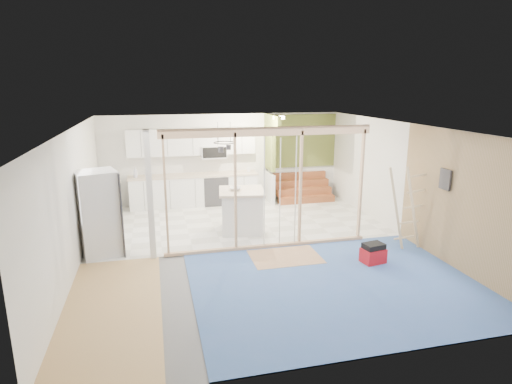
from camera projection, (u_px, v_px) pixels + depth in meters
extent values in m
cube|color=slate|center=(255.00, 249.00, 9.13)|extent=(7.00, 8.00, 0.01)
cube|color=white|center=(254.00, 127.00, 8.49)|extent=(7.00, 8.00, 0.01)
cube|color=white|center=(223.00, 159.00, 12.58)|extent=(7.00, 0.01, 2.60)
cube|color=white|center=(333.00, 269.00, 5.04)|extent=(7.00, 0.01, 2.60)
cube|color=white|center=(73.00, 201.00, 8.01)|extent=(0.01, 8.00, 2.60)
cube|color=white|center=(406.00, 181.00, 9.61)|extent=(0.01, 8.00, 2.60)
cube|color=silver|center=(237.00, 221.00, 11.01)|extent=(7.00, 4.00, 0.02)
cube|color=#41609F|center=(337.00, 285.00, 7.47)|extent=(5.00, 4.00, 0.02)
cube|color=tan|center=(112.00, 311.00, 6.61)|extent=(1.50, 4.00, 0.02)
cube|color=tan|center=(285.00, 257.00, 8.67)|extent=(1.40, 1.00, 0.01)
cube|color=tan|center=(269.00, 131.00, 8.59)|extent=(4.40, 0.09, 0.18)
cube|color=tan|center=(268.00, 246.00, 9.18)|extent=(4.40, 0.09, 0.06)
cube|color=silver|center=(150.00, 196.00, 8.33)|extent=(0.12, 0.14, 2.60)
cube|color=tan|center=(166.00, 195.00, 8.40)|extent=(0.04, 0.09, 2.40)
cube|color=tan|center=(235.00, 191.00, 8.72)|extent=(0.05, 0.09, 2.40)
cube|color=tan|center=(300.00, 187.00, 9.04)|extent=(0.04, 0.09, 2.40)
cube|color=tan|center=(361.00, 184.00, 9.36)|extent=(0.04, 0.09, 2.40)
cylinder|color=silver|center=(264.00, 194.00, 8.85)|extent=(0.02, 0.02, 2.35)
cylinder|color=silver|center=(296.00, 191.00, 9.05)|extent=(0.02, 0.02, 2.35)
cylinder|color=silver|center=(280.00, 192.00, 8.96)|extent=(0.02, 0.02, 2.35)
cube|color=white|center=(194.00, 191.00, 12.30)|extent=(3.60, 0.60, 0.88)
cube|color=beige|center=(194.00, 175.00, 12.19)|extent=(3.66, 0.64, 0.05)
cube|color=white|center=(107.00, 206.00, 10.74)|extent=(0.60, 1.60, 0.88)
cube|color=beige|center=(105.00, 188.00, 10.63)|extent=(0.64, 1.64, 0.05)
cube|color=white|center=(192.00, 142.00, 12.07)|extent=(3.60, 0.34, 0.75)
cube|color=white|center=(214.00, 152.00, 12.24)|extent=(0.72, 0.38, 0.36)
cube|color=black|center=(215.00, 153.00, 12.07)|extent=(0.68, 0.02, 0.30)
cube|color=olive|center=(270.00, 142.00, 12.33)|extent=(0.10, 0.90, 1.60)
cube|color=white|center=(269.00, 188.00, 12.66)|extent=(0.10, 0.90, 0.90)
cube|color=olive|center=(277.00, 125.00, 11.54)|extent=(0.10, 0.50, 0.50)
cube|color=olive|center=(301.00, 141.00, 12.99)|extent=(2.20, 0.04, 1.60)
cube|color=white|center=(300.00, 183.00, 13.31)|extent=(2.20, 0.04, 0.90)
cube|color=brown|center=(307.00, 200.00, 12.66)|extent=(1.70, 0.26, 0.20)
cube|color=brown|center=(304.00, 191.00, 12.85)|extent=(1.70, 0.26, 0.20)
cube|color=brown|center=(301.00, 183.00, 13.05)|extent=(1.70, 0.26, 0.20)
cube|color=brown|center=(298.00, 175.00, 13.24)|extent=(1.70, 0.26, 0.20)
torus|color=black|center=(224.00, 143.00, 10.35)|extent=(0.52, 0.52, 0.02)
cylinder|color=black|center=(218.00, 132.00, 10.25)|extent=(0.01, 0.01, 0.50)
cylinder|color=black|center=(230.00, 132.00, 10.32)|extent=(0.01, 0.01, 0.50)
cylinder|color=#38383D|center=(221.00, 149.00, 10.27)|extent=(0.14, 0.14, 0.14)
cylinder|color=#38383D|center=(229.00, 147.00, 10.50)|extent=(0.12, 0.12, 0.12)
cube|color=#A67F5A|center=(467.00, 205.00, 7.72)|extent=(0.02, 4.00, 2.60)
cube|color=#38383D|center=(445.00, 179.00, 8.19)|extent=(0.04, 0.30, 0.40)
cylinder|color=#FFEABF|center=(279.00, 118.00, 11.66)|extent=(0.32, 0.32, 0.08)
cube|color=silver|center=(99.00, 214.00, 8.62)|extent=(0.95, 0.93, 1.76)
cube|color=#38383D|center=(118.00, 213.00, 8.71)|extent=(0.23, 0.68, 1.73)
cube|color=white|center=(242.00, 213.00, 10.12)|extent=(1.06, 1.06, 0.94)
cube|color=beige|center=(242.00, 191.00, 10.00)|extent=(1.19, 1.19, 0.05)
imported|color=white|center=(235.00, 189.00, 9.99)|extent=(0.32, 0.32, 0.07)
imported|color=silver|center=(135.00, 172.00, 11.73)|extent=(0.14, 0.14, 0.29)
imported|color=silver|center=(248.00, 169.00, 12.52)|extent=(0.10, 0.10, 0.18)
cube|color=#B31018|center=(373.00, 256.00, 8.38)|extent=(0.48, 0.40, 0.30)
cube|color=black|center=(374.00, 246.00, 8.33)|extent=(0.43, 0.35, 0.11)
cube|color=tan|center=(396.00, 209.00, 8.91)|extent=(0.41, 0.18, 1.76)
cube|color=tan|center=(413.00, 208.00, 8.99)|extent=(0.41, 0.18, 1.76)
cube|color=tan|center=(404.00, 238.00, 9.12)|extent=(0.41, 0.18, 0.12)
cube|color=tan|center=(408.00, 222.00, 9.05)|extent=(0.41, 0.18, 0.12)
cube|color=tan|center=(413.00, 207.00, 8.99)|extent=(0.41, 0.18, 0.12)
cube|color=tan|center=(417.00, 191.00, 8.92)|extent=(0.41, 0.18, 0.12)
cube|color=tan|center=(422.00, 175.00, 8.85)|extent=(0.41, 0.18, 0.12)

